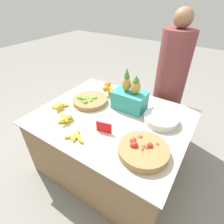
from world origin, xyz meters
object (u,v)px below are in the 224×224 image
object	(u,v)px
tomato_basket	(143,150)
lime_bowl	(90,100)
produce_crate	(130,97)
vendor_person	(169,87)
metal_bowl	(161,119)
price_sign	(104,127)

from	to	relation	value
tomato_basket	lime_bowl	bearing A→B (deg)	156.71
tomato_basket	produce_crate	xyz separation A→B (m)	(-0.37, 0.48, 0.09)
produce_crate	vendor_person	bearing A→B (deg)	71.62
tomato_basket	metal_bowl	xyz separation A→B (m)	(-0.02, 0.43, -0.00)
tomato_basket	vendor_person	size ratio (longest dim) A/B	0.24
price_sign	produce_crate	bearing A→B (deg)	75.75
metal_bowl	produce_crate	bearing A→B (deg)	172.95
lime_bowl	vendor_person	bearing A→B (deg)	51.16
lime_bowl	vendor_person	size ratio (longest dim) A/B	0.23
lime_bowl	vendor_person	xyz separation A→B (m)	(0.61, 0.76, -0.00)
lime_bowl	price_sign	xyz separation A→B (m)	(0.40, -0.30, 0.02)
tomato_basket	metal_bowl	size ratio (longest dim) A/B	1.19
tomato_basket	produce_crate	size ratio (longest dim) A/B	0.89
produce_crate	price_sign	bearing A→B (deg)	-90.52
lime_bowl	metal_bowl	world-z (taller)	lime_bowl
price_sign	produce_crate	xyz separation A→B (m)	(0.00, 0.44, 0.08)
price_sign	vendor_person	size ratio (longest dim) A/B	0.09
metal_bowl	vendor_person	bearing A→B (deg)	102.14
metal_bowl	vendor_person	world-z (taller)	vendor_person
price_sign	produce_crate	size ratio (longest dim) A/B	0.32
lime_bowl	price_sign	bearing A→B (deg)	-36.91
lime_bowl	price_sign	size ratio (longest dim) A/B	2.71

